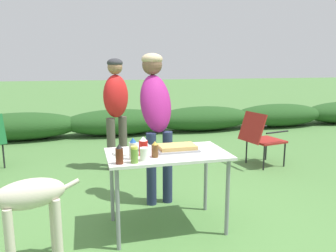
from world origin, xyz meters
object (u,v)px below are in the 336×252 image
Objects in this scene: mixing_bowl at (140,146)px; beer_bottle at (155,150)px; paper_cup_stack at (145,154)px; food_tray at (177,148)px; folding_table at (167,161)px; camp_chair_green_behind_table at (261,136)px; ketchup_bottle at (143,146)px; mayo_bottle at (133,149)px; relish_jar at (134,155)px; dog at (24,202)px; standing_person_in_olive_jacket at (116,102)px; bbq_sauce_bottle at (119,154)px; plate_stack at (124,152)px; standing_person_in_dark_puffer at (156,109)px.

mixing_bowl is 0.31m from beer_bottle.
food_tray is at bearing 33.72° from paper_cup_stack.
folding_table is 1.32× the size of camp_chair_green_behind_table.
camp_chair_green_behind_table is (2.00, 1.64, -0.34)m from beer_bottle.
beer_bottle reaches higher than folding_table.
ketchup_bottle is at bearing 83.66° from paper_cup_stack.
mayo_bottle reaches higher than mixing_bowl.
relish_jar is 0.17× the size of dog.
beer_bottle is 0.09× the size of standing_person_in_olive_jacket.
dog is (-1.05, -0.21, -0.28)m from beer_bottle.
standing_person_in_olive_jacket is 2.51m from dog.
folding_table is 2.41m from camp_chair_green_behind_table.
dog is at bearing -166.89° from mayo_bottle.
paper_cup_stack is at bearing -94.14° from mixing_bowl.
paper_cup_stack is 0.13× the size of camp_chair_green_behind_table.
folding_table is 6.62× the size of bbq_sauce_bottle.
plate_stack is 2.69m from camp_chair_green_behind_table.
plate_stack is 1.49× the size of beer_bottle.
relish_jar is 0.84× the size of bbq_sauce_bottle.
mayo_bottle reaches higher than ketchup_bottle.
paper_cup_stack is 0.22m from bbq_sauce_bottle.
dog is 0.96× the size of camp_chair_green_behind_table.
dog is (-1.19, -0.33, -0.13)m from folding_table.
relish_jar is at bearing -93.32° from mayo_bottle.
relish_jar is at bearing -147.76° from food_tray.
camp_chair_green_behind_table is (2.08, 1.56, -0.35)m from ketchup_bottle.
relish_jar reaches higher than camp_chair_green_behind_table.
mixing_bowl is at bearing -78.26° from dog.
plate_stack is 0.92m from dog.
plate_stack is 0.31m from bbq_sauce_bottle.
beer_bottle is at bearing 19.85° from bbq_sauce_bottle.
mayo_bottle is at bearing -63.75° from camp_chair_green_behind_table.
mixing_bowl is 0.11× the size of standing_person_in_dark_puffer.
ketchup_bottle is at bearing -31.16° from plate_stack.
camp_chair_green_behind_table is at bearing 37.19° from bbq_sauce_bottle.
food_tray is at bearing 32.24° from relish_jar.
mixing_bowl is 1.11× the size of bbq_sauce_bottle.
plate_stack is at bearing -80.01° from dog.
ketchup_bottle reaches higher than paper_cup_stack.
beer_bottle is at bearing -75.51° from mixing_bowl.
bbq_sauce_bottle reaches higher than paper_cup_stack.
folding_table is at bearing 35.32° from relish_jar.
folding_table is 0.15m from food_tray.
food_tray is 2.71× the size of beer_bottle.
standing_person_in_dark_puffer is 1.02× the size of standing_person_in_olive_jacket.
standing_person_in_dark_puffer is at bearing 69.23° from ketchup_bottle.
standing_person_in_dark_puffer reaches higher than folding_table.
mayo_bottle is at bearing -110.36° from mixing_bowl.
standing_person_in_olive_jacket is at bearing 97.65° from folding_table.
folding_table is at bearing -9.17° from plate_stack.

